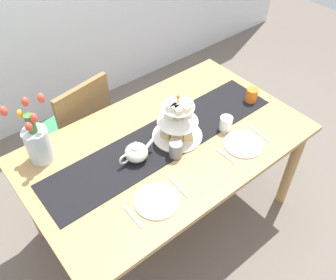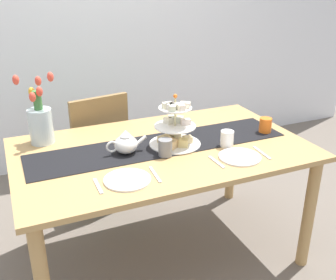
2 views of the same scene
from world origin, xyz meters
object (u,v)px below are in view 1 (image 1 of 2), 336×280
(dinner_plate_left, at_px, (157,201))
(tiered_cake_stand, at_px, (177,124))
(teapot, at_px, (136,152))
(fork_right, at_px, (226,156))
(dinner_plate_right, at_px, (243,144))
(fork_left, at_px, (133,217))
(knife_right, at_px, (260,134))
(knife_left, at_px, (179,187))
(mug_grey, at_px, (176,149))
(mug_white_text, at_px, (226,124))
(dining_table, at_px, (167,154))
(mug_orange, at_px, (252,95))
(tulip_vase, at_px, (37,141))
(chair_left, at_px, (79,126))

(dinner_plate_left, bearing_deg, tiered_cake_stand, 37.73)
(teapot, relative_size, fork_right, 1.59)
(tiered_cake_stand, distance_m, teapot, 0.30)
(teapot, bearing_deg, tiered_cake_stand, 0.16)
(teapot, bearing_deg, dinner_plate_right, -28.65)
(fork_left, distance_m, knife_right, 0.93)
(knife_left, bearing_deg, mug_grey, 53.89)
(fork_right, height_order, knife_right, same)
(dinner_plate_left, relative_size, mug_white_text, 2.42)
(fork_left, height_order, mug_grey, mug_grey)
(teapot, relative_size, fork_left, 1.59)
(knife_right, bearing_deg, dining_table, 147.90)
(mug_white_text, height_order, mug_orange, same)
(dining_table, distance_m, fork_right, 0.37)
(fork_right, distance_m, knife_right, 0.29)
(fork_left, xyz_separation_m, fork_right, (0.64, 0.00, 0.00))
(dining_table, distance_m, tulip_vase, 0.75)
(dinner_plate_right, height_order, mug_orange, mug_orange)
(knife_left, relative_size, mug_white_text, 1.79)
(mug_grey, bearing_deg, tulip_vase, 142.13)
(tiered_cake_stand, height_order, fork_right, tiered_cake_stand)
(knife_left, xyz_separation_m, dinner_plate_right, (0.50, 0.00, 0.00))
(tulip_vase, relative_size, dinner_plate_right, 1.82)
(tulip_vase, distance_m, knife_left, 0.80)
(tiered_cake_stand, distance_m, knife_right, 0.51)
(tulip_vase, bearing_deg, dinner_plate_left, -63.96)
(knife_left, height_order, mug_white_text, mug_white_text)
(teapot, distance_m, knife_left, 0.31)
(tulip_vase, relative_size, mug_orange, 4.42)
(fork_left, bearing_deg, tiered_cake_stand, 29.40)
(chair_left, xyz_separation_m, knife_right, (0.71, -1.03, 0.26))
(knife_right, height_order, mug_orange, mug_orange)
(chair_left, height_order, mug_white_text, chair_left)
(knife_right, xyz_separation_m, mug_grey, (-0.51, 0.18, 0.05))
(dining_table, relative_size, tiered_cake_stand, 5.49)
(fork_right, bearing_deg, tiered_cake_stand, 109.51)
(tulip_vase, bearing_deg, tiered_cake_stand, -25.92)
(dinner_plate_left, relative_size, knife_right, 1.35)
(knife_left, bearing_deg, teapot, 100.15)
(knife_right, height_order, mug_white_text, mug_white_text)
(dining_table, bearing_deg, dinner_plate_left, -135.66)
(fork_left, height_order, mug_white_text, mug_white_text)
(dining_table, height_order, fork_left, fork_left)
(tiered_cake_stand, relative_size, knife_left, 1.79)
(dining_table, relative_size, dinner_plate_right, 7.26)
(knife_left, bearing_deg, dinner_plate_right, 0.00)
(teapot, height_order, mug_white_text, teapot)
(teapot, relative_size, mug_orange, 2.51)
(mug_white_text, bearing_deg, dining_table, 158.03)
(chair_left, bearing_deg, teapot, -89.04)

